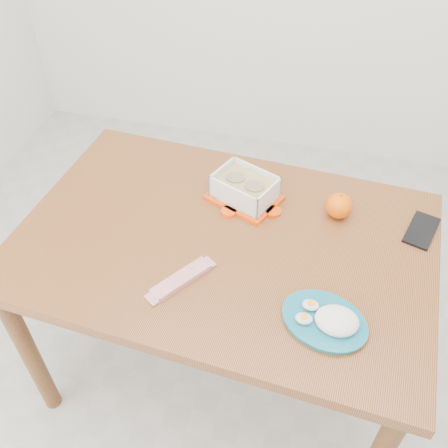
% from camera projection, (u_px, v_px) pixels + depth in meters
% --- Properties ---
extents(ground, '(3.50, 3.50, 0.00)m').
position_uv_depth(ground, '(247.00, 397.00, 1.97)').
color(ground, '#B7B7B2').
rests_on(ground, ground).
extents(dining_table, '(1.34, 0.95, 0.75)m').
position_uv_depth(dining_table, '(224.00, 257.00, 1.61)').
color(dining_table, brown).
rests_on(dining_table, ground).
extents(food_container, '(0.27, 0.24, 0.09)m').
position_uv_depth(food_container, '(245.00, 189.00, 1.65)').
color(food_container, '#FF4607').
rests_on(food_container, dining_table).
extents(orange_fruit, '(0.08, 0.08, 0.08)m').
position_uv_depth(orange_fruit, '(339.00, 206.00, 1.59)').
color(orange_fruit, orange).
rests_on(orange_fruit, dining_table).
extents(rice_plate, '(0.29, 0.29, 0.06)m').
position_uv_depth(rice_plate, '(329.00, 319.00, 1.31)').
color(rice_plate, '#176B80').
rests_on(rice_plate, dining_table).
extents(candy_bar, '(0.15, 0.18, 0.02)m').
position_uv_depth(candy_bar, '(181.00, 279.00, 1.42)').
color(candy_bar, '#B50920').
rests_on(candy_bar, dining_table).
extents(smartphone, '(0.12, 0.18, 0.01)m').
position_uv_depth(smartphone, '(422.00, 230.00, 1.57)').
color(smartphone, black).
rests_on(smartphone, dining_table).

